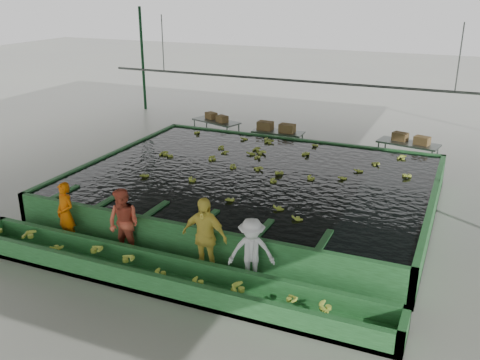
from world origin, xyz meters
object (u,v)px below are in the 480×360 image
at_px(box_stack_right, 410,142).
at_px(packing_table_left, 216,131).
at_px(worker_b, 124,223).
at_px(worker_d, 251,252).
at_px(box_stack_left, 217,120).
at_px(packing_table_mid, 278,142).
at_px(worker_c, 204,237).
at_px(worker_a, 66,213).
at_px(packing_table_right, 407,155).
at_px(sorting_trough, 163,275).
at_px(box_stack_mid, 276,131).
at_px(flotation_tank, 254,187).

bearing_deg(box_stack_right, packing_table_left, 178.25).
bearing_deg(worker_b, box_stack_right, 64.62).
height_order(worker_d, box_stack_left, worker_d).
bearing_deg(packing_table_mid, packing_table_left, 170.99).
bearing_deg(worker_c, packing_table_left, 115.20).
xyz_separation_m(worker_a, packing_table_right, (6.90, 9.18, -0.32)).
distance_m(sorting_trough, box_stack_mid, 9.91).
relative_size(worker_d, box_stack_mid, 1.06).
bearing_deg(box_stack_right, box_stack_mid, -177.59).
bearing_deg(flotation_tank, box_stack_right, 52.55).
relative_size(sorting_trough, worker_b, 6.03).
bearing_deg(sorting_trough, worker_d, 25.24).
height_order(worker_b, box_stack_right, worker_b).
relative_size(worker_b, packing_table_right, 0.82).
bearing_deg(packing_table_mid, worker_c, -80.31).
distance_m(worker_b, box_stack_right, 10.63).
relative_size(worker_d, box_stack_right, 1.19).
relative_size(worker_c, box_stack_mid, 1.26).
height_order(worker_b, box_stack_mid, worker_b).
bearing_deg(worker_a, flotation_tank, 69.54).
relative_size(worker_a, worker_c, 0.87).
distance_m(flotation_tank, packing_table_mid, 4.82).
relative_size(worker_c, packing_table_mid, 0.96).
distance_m(worker_c, worker_d, 1.11).
distance_m(flotation_tank, worker_c, 4.36).
height_order(worker_a, packing_table_right, worker_a).
bearing_deg(box_stack_mid, packing_table_left, 170.86).
relative_size(worker_a, box_stack_left, 1.34).
bearing_deg(packing_table_right, flotation_tank, -127.31).
height_order(worker_d, box_stack_mid, worker_d).
height_order(worker_c, box_stack_left, worker_c).
distance_m(packing_table_left, box_stack_mid, 2.75).
height_order(worker_c, packing_table_left, worker_c).
distance_m(sorting_trough, packing_table_left, 10.92).
xyz_separation_m(flotation_tank, worker_d, (1.70, -4.30, 0.31)).
height_order(sorting_trough, worker_a, worker_a).
height_order(flotation_tank, packing_table_left, same).
relative_size(flotation_tank, worker_b, 6.03).
bearing_deg(worker_d, box_stack_right, 54.01).
height_order(flotation_tank, box_stack_left, box_stack_left).
bearing_deg(worker_d, packing_table_mid, 83.04).
xyz_separation_m(flotation_tank, worker_b, (-1.49, -4.30, 0.38)).
xyz_separation_m(sorting_trough, worker_d, (1.70, 0.80, 0.51)).
relative_size(sorting_trough, worker_c, 5.53).
xyz_separation_m(sorting_trough, box_stack_right, (3.78, 10.04, 0.67)).
distance_m(worker_a, worker_d, 4.88).
bearing_deg(sorting_trough, packing_table_mid, 95.49).
bearing_deg(worker_d, packing_table_left, 96.48).
xyz_separation_m(worker_b, box_stack_mid, (0.46, 9.03, 0.03)).
distance_m(sorting_trough, packing_table_mid, 9.87).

